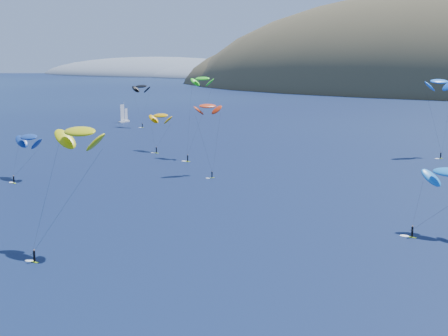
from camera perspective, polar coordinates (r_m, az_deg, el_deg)
headland at (r=933.74m, az=-4.78°, el=8.27°), size 460.00×250.00×60.00m
sailboat at (r=294.94m, az=-9.15°, el=4.30°), size 7.53×6.56×9.53m
kitesurfer_1 at (r=207.05m, az=-5.81°, el=4.78°), size 9.04×8.58×14.02m
kitesurfer_2 at (r=103.54m, az=-13.06°, el=3.26°), size 10.20×12.80×22.15m
kitesurfer_3 at (r=194.10m, az=-2.00°, el=8.14°), size 7.74×13.82×26.25m
kitesurfer_4 at (r=205.77m, az=19.09°, el=7.48°), size 9.96×11.23×25.92m
kitesurfer_9 at (r=165.48m, az=-1.50°, el=5.67°), size 8.50×9.89×20.14m
kitesurfer_10 at (r=167.89m, az=-17.42°, el=2.72°), size 10.27×10.85×13.30m
kitesurfer_12 at (r=276.35m, az=-7.57°, el=7.41°), size 9.26×6.72×20.13m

